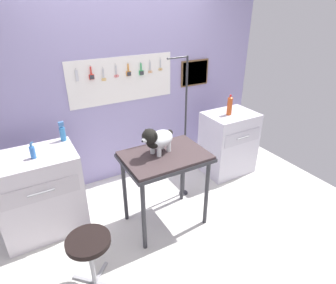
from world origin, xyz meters
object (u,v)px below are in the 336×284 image
(grooming_arm, at_px, (184,137))
(spray_bottle_short, at_px, (33,152))
(grooming_table, at_px, (165,163))
(cabinet_right, at_px, (228,143))
(dog, at_px, (157,139))
(counter_left, at_px, (41,193))
(stool, at_px, (89,247))
(soda_bottle, at_px, (230,106))

(grooming_arm, xyz_separation_m, spray_bottle_short, (-1.60, 0.16, 0.15))
(grooming_table, relative_size, cabinet_right, 0.97)
(dog, xyz_separation_m, spray_bottle_short, (-1.09, 0.44, -0.06))
(counter_left, xyz_separation_m, spray_bottle_short, (0.02, -0.06, 0.51))
(grooming_arm, relative_size, cabinet_right, 1.97)
(dog, relative_size, stool, 0.79)
(grooming_table, relative_size, soda_bottle, 3.20)
(counter_left, xyz_separation_m, stool, (0.24, -0.95, -0.01))
(spray_bottle_short, bearing_deg, cabinet_right, 0.42)
(stool, xyz_separation_m, spray_bottle_short, (-0.22, 0.89, 0.53))
(counter_left, height_order, soda_bottle, soda_bottle)
(counter_left, bearing_deg, grooming_arm, -7.85)
(dog, distance_m, counter_left, 1.35)
(counter_left, xyz_separation_m, cabinet_right, (2.47, -0.04, -0.01))
(grooming_arm, bearing_deg, soda_bottle, 11.94)
(cabinet_right, bearing_deg, soda_bottle, -168.18)
(grooming_arm, relative_size, spray_bottle_short, 10.41)
(grooming_table, distance_m, stool, 1.06)
(grooming_table, xyz_separation_m, soda_bottle, (1.25, 0.49, 0.25))
(grooming_arm, xyz_separation_m, soda_bottle, (0.80, 0.17, 0.19))
(dog, relative_size, spray_bottle_short, 2.49)
(dog, distance_m, stool, 1.14)
(grooming_table, relative_size, grooming_arm, 0.50)
(grooming_table, xyz_separation_m, spray_bottle_short, (-1.15, 0.49, 0.21))
(soda_bottle, bearing_deg, counter_left, 178.77)
(grooming_table, height_order, spray_bottle_short, spray_bottle_short)
(stool, bearing_deg, counter_left, 104.21)
(cabinet_right, height_order, spray_bottle_short, spray_bottle_short)
(stool, bearing_deg, grooming_table, 23.16)
(grooming_table, distance_m, dog, 0.28)
(cabinet_right, relative_size, soda_bottle, 3.28)
(grooming_arm, distance_m, spray_bottle_short, 1.61)
(spray_bottle_short, height_order, soda_bottle, soda_bottle)
(counter_left, bearing_deg, grooming_table, -25.03)
(grooming_arm, distance_m, counter_left, 1.67)
(soda_bottle, bearing_deg, dog, -160.94)
(counter_left, bearing_deg, soda_bottle, -1.23)
(counter_left, relative_size, soda_bottle, 3.34)
(counter_left, xyz_separation_m, soda_bottle, (2.42, -0.05, 0.56))
(grooming_arm, relative_size, stool, 3.29)
(grooming_arm, distance_m, soda_bottle, 0.85)
(cabinet_right, xyz_separation_m, spray_bottle_short, (-2.45, -0.02, 0.52))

